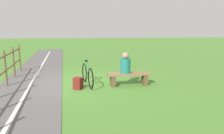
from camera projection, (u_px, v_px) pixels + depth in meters
name	position (u px, v px, depth m)	size (l,w,h in m)	color
ground_plane	(68.00, 84.00, 7.87)	(80.00, 80.00, 0.00)	#477A2D
bench	(129.00, 77.00, 7.61)	(1.64, 0.50, 0.47)	brown
person_seated	(125.00, 64.00, 7.50)	(0.39, 0.39, 0.76)	#1E6B66
bicycle	(87.00, 75.00, 7.64)	(0.41, 1.76, 0.92)	black
backpack	(78.00, 83.00, 7.15)	(0.37, 0.37, 0.41)	maroon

